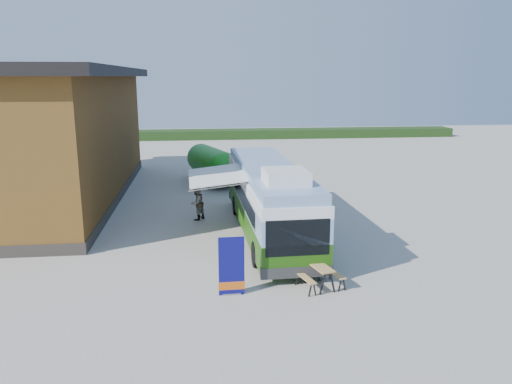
{
  "coord_description": "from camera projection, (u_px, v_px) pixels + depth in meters",
  "views": [
    {
      "loc": [
        -1.82,
        -19.58,
        6.99
      ],
      "look_at": [
        0.89,
        4.34,
        1.4
      ],
      "focal_mm": 35.0,
      "sensor_mm": 36.0,
      "label": 1
    }
  ],
  "objects": [
    {
      "name": "picnic_table",
      "position": [
        320.0,
        272.0,
        16.78
      ],
      "size": [
        1.63,
        1.52,
        0.78
      ],
      "rotation": [
        0.0,
        0.0,
        0.26
      ],
      "color": "tan",
      "rests_on": "ground"
    },
    {
      "name": "bus",
      "position": [
        269.0,
        197.0,
        22.27
      ],
      "size": [
        2.87,
        11.92,
        3.64
      ],
      "rotation": [
        0.0,
        0.0,
        0.03
      ],
      "color": "#296410",
      "rests_on": "ground"
    },
    {
      "name": "hedge",
      "position": [
        284.0,
        133.0,
        58.28
      ],
      "size": [
        40.0,
        3.0,
        1.0
      ],
      "primitive_type": "cube",
      "color": "#264419",
      "rests_on": "ground"
    },
    {
      "name": "barn",
      "position": [
        47.0,
        138.0,
        28.45
      ],
      "size": [
        9.6,
        21.2,
        7.5
      ],
      "color": "brown",
      "rests_on": "ground"
    },
    {
      "name": "awning",
      "position": [
        223.0,
        178.0,
        21.91
      ],
      "size": [
        2.82,
        4.43,
        0.52
      ],
      "rotation": [
        0.0,
        0.0,
        0.03
      ],
      "color": "white",
      "rests_on": "ground"
    },
    {
      "name": "slurry_tanker",
      "position": [
        212.0,
        163.0,
        32.93
      ],
      "size": [
        3.34,
        6.31,
        2.43
      ],
      "rotation": [
        0.0,
        0.0,
        0.33
      ],
      "color": "#198C1E",
      "rests_on": "ground"
    },
    {
      "name": "banner",
      "position": [
        232.0,
        271.0,
        16.18
      ],
      "size": [
        0.87,
        0.2,
        1.99
      ],
      "rotation": [
        0.0,
        0.0,
        0.03
      ],
      "color": "#0D0C62",
      "rests_on": "ground"
    },
    {
      "name": "ground",
      "position": [
        246.0,
        249.0,
        20.73
      ],
      "size": [
        100.0,
        100.0,
        0.0
      ],
      "primitive_type": "plane",
      "color": "#BCB7AD",
      "rests_on": "ground"
    },
    {
      "name": "person_b",
      "position": [
        197.0,
        203.0,
        24.75
      ],
      "size": [
        1.03,
        1.07,
        1.73
      ],
      "primitive_type": "imported",
      "rotation": [
        0.0,
        0.0,
        -2.23
      ],
      "color": "#999999",
      "rests_on": "ground"
    },
    {
      "name": "person_a",
      "position": [
        247.0,
        211.0,
        23.5
      ],
      "size": [
        0.67,
        0.53,
        1.62
      ],
      "primitive_type": "imported",
      "rotation": [
        0.0,
        0.0,
        0.27
      ],
      "color": "#999999",
      "rests_on": "ground"
    }
  ]
}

